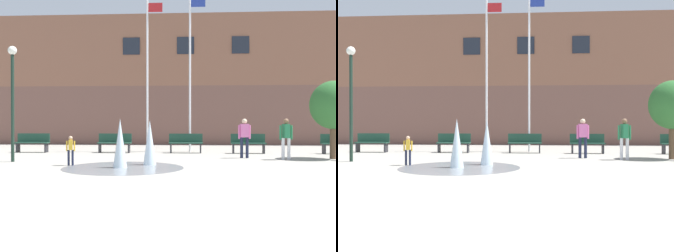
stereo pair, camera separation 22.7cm
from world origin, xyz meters
The scene contains 14 objects.
ground_plane centered at (0.00, 0.00, 0.00)m, with size 100.00×100.00×0.00m, color #9E998E.
library_building centered at (0.00, 19.80, 4.24)m, with size 36.00×6.05×8.48m.
splash_fountain centered at (-1.52, 4.25, 0.65)m, with size 3.86×3.86×1.56m.
park_bench_far_left centered at (-7.27, 10.04, 0.48)m, with size 1.60×0.44×0.91m.
park_bench_under_left_flagpole centered at (-3.27, 10.08, 0.48)m, with size 1.60×0.44×0.91m.
park_bench_center centered at (0.11, 10.13, 0.48)m, with size 1.60×0.44×0.91m.
park_bench_under_right_flagpole centered at (3.03, 10.00, 0.48)m, with size 1.60×0.44×0.91m.
child_in_fountain centered at (-3.65, 4.42, 0.58)m, with size 0.31×0.23×0.99m.
adult_near_bench centered at (4.02, 6.89, 0.93)m, with size 0.50×0.37×1.59m.
adult_watching centered at (2.52, 7.53, 0.93)m, with size 0.50×0.26×1.59m.
flagpole_left centered at (-1.76, 10.87, 4.12)m, with size 0.80×0.10×7.74m.
flagpole_right centered at (0.34, 10.87, 4.22)m, with size 0.80×0.10×7.96m.
lamp_post_left_lane centered at (-6.15, 5.53, 2.73)m, with size 0.32×0.32×4.23m.
street_tree_near_building centered at (5.96, 7.36, 2.11)m, with size 1.79×1.79×3.08m.
Camera 1 is at (0.38, -8.46, 1.44)m, focal length 42.00 mm.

